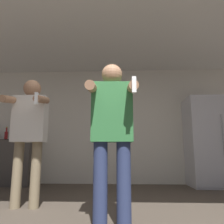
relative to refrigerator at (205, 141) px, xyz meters
The scene contains 9 objects.
wall_back 1.87m from the refrigerator, 168.36° to the left, with size 7.00×0.06×2.55m.
ceiling_slab 2.80m from the refrigerator, 143.63° to the right, with size 7.00×3.85×0.05m.
refrigerator is the anchor object (origin of this frame).
counter 4.13m from the refrigerator, behind, with size 1.20×0.54×0.93m.
bottle_clear_vodka 3.68m from the refrigerator, behind, with size 0.09×0.09×0.29m.
bottle_red_label 3.83m from the refrigerator, behind, with size 0.09×0.09×0.32m.
bottle_short_whiskey 4.16m from the refrigerator, behind, with size 0.07×0.07×0.28m.
person_woman_foreground 3.00m from the refrigerator, 126.10° to the right, with size 0.48×0.45×1.55m.
person_man_side 3.37m from the refrigerator, 148.43° to the right, with size 0.50×0.50×1.62m.
Camera 1 is at (0.12, -1.53, 0.67)m, focal length 35.00 mm.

